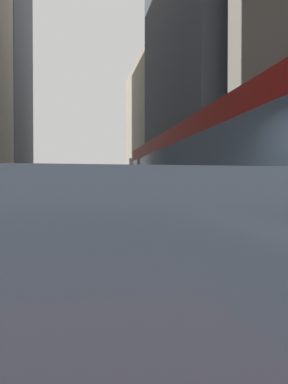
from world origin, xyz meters
name	(u,v)px	position (x,y,z in m)	size (l,w,h in m)	color
ground_plane	(84,201)	(0.00, 35.00, 0.00)	(120.00, 120.00, 0.00)	black
sidewalk_left	(28,201)	(-5.70, 35.00, 0.07)	(2.40, 110.00, 0.15)	gray
sidewalk_right	(137,200)	(5.70, 35.00, 0.07)	(2.40, 110.00, 0.15)	gray
building_right_far	(170,129)	(11.90, 43.93, 9.34)	(9.18, 20.91, 18.70)	#A0937F
transit_bus	(213,179)	(2.80, 6.19, 1.78)	(2.78, 11.53, 3.05)	red
car_white_van	(113,200)	(1.20, 16.75, 0.82)	(1.88, 4.22, 1.62)	silver
car_blue_hatchback	(54,194)	(-2.80, 29.88, 0.82)	(1.72, 4.73, 1.62)	#4C6BB7
car_grey_wagon	(71,197)	(-1.20, 22.75, 0.82)	(1.85, 4.12, 1.62)	slate
car_red_coupe	(2,344)	(-1.20, -1.03, 0.82)	(1.95, 3.90, 1.62)	red
box_truck	(115,185)	(2.80, 30.38, 1.67)	(2.30, 7.50, 3.05)	#19519E
dalmatian_dog	(206,253)	(1.18, 2.47, 0.51)	(0.22, 0.96, 0.72)	white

